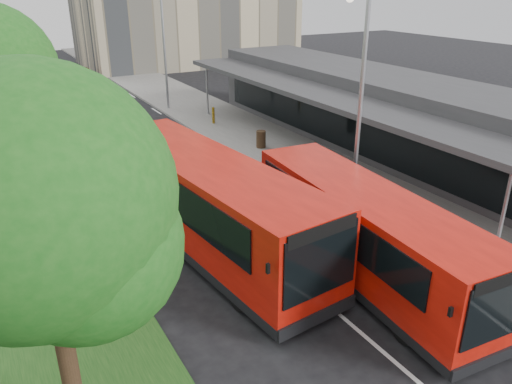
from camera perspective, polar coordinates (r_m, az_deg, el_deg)
ground at (r=16.01m, az=3.67°, el=-8.94°), size 120.00×120.00×0.00m
pavement at (r=35.12m, az=-6.03°, el=9.13°), size 5.00×80.00×0.15m
lane_centre_line at (r=28.63m, az=-12.96°, el=5.29°), size 0.12×70.00×0.01m
kerb_dashes at (r=33.27m, az=-9.60°, el=8.02°), size 0.12×56.00×0.01m
station_building at (r=27.43m, az=13.89°, el=8.86°), size 7.70×26.00×4.00m
tree_near at (r=9.12m, az=-23.49°, el=-2.63°), size 4.65×4.65×7.47m
lamp_post_near at (r=18.08m, az=11.70°, el=10.62°), size 1.44×0.28×8.00m
lamp_post_far at (r=35.47m, az=-10.63°, el=16.64°), size 1.44×0.28×8.00m
bus_main at (r=15.53m, az=12.31°, el=-4.57°), size 3.18×9.87×2.75m
bus_second at (r=16.67m, az=-5.50°, el=-1.34°), size 3.93×11.33×3.15m
litter_bin at (r=26.87m, az=0.57°, el=6.06°), size 0.53×0.53×0.91m
bollard at (r=31.69m, az=-4.90°, el=8.73°), size 0.19×0.19×1.02m
car_near at (r=49.64m, az=-19.07°, el=12.72°), size 2.19×3.61×1.15m
car_far at (r=57.18m, az=-24.01°, el=13.24°), size 2.52×3.66×1.14m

